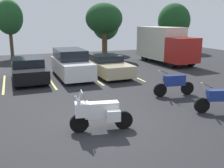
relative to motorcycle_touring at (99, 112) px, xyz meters
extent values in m
cube|color=#262628|center=(0.27, 0.26, -0.70)|extent=(44.00, 44.00, 0.10)
cylinder|color=black|center=(-0.66, 0.11, -0.34)|extent=(0.63, 0.22, 0.62)
cylinder|color=black|center=(0.82, -0.14, -0.34)|extent=(0.63, 0.22, 0.62)
cube|color=white|center=(0.08, -0.01, 0.09)|extent=(1.17, 0.54, 0.50)
cylinder|color=#B2B2B7|center=(-0.54, 0.09, 0.06)|extent=(0.50, 0.15, 1.10)
cylinder|color=black|center=(-0.46, 0.08, 0.52)|extent=(0.14, 0.62, 0.04)
cube|color=white|center=(-0.56, 0.10, 0.14)|extent=(0.51, 0.50, 0.45)
cube|color=#B2C1CC|center=(-0.61, 0.10, 0.56)|extent=(0.23, 0.46, 0.39)
cube|color=white|center=(0.36, -0.38, -0.04)|extent=(0.47, 0.31, 0.36)
cube|color=white|center=(0.47, 0.24, -0.04)|extent=(0.47, 0.31, 0.36)
cylinder|color=black|center=(4.37, 0.19, -0.34)|extent=(0.63, 0.28, 0.62)
cube|color=navy|center=(5.08, -0.01, 0.06)|extent=(1.14, 0.57, 0.44)
cylinder|color=#B2B2B7|center=(4.48, 0.16, 0.06)|extent=(0.50, 0.20, 1.09)
cylinder|color=black|center=(4.56, 0.14, 0.46)|extent=(0.20, 0.61, 0.04)
cylinder|color=black|center=(4.00, 2.76, -0.32)|extent=(0.67, 0.19, 0.66)
cylinder|color=black|center=(5.46, 2.60, -0.32)|extent=(0.67, 0.19, 0.66)
cube|color=navy|center=(4.73, 2.68, 0.12)|extent=(1.12, 0.38, 0.52)
cylinder|color=#B2B2B7|center=(4.12, 2.75, 0.09)|extent=(0.51, 0.12, 1.13)
cylinder|color=black|center=(4.20, 2.74, 0.56)|extent=(0.10, 0.62, 0.04)
cube|color=#EAE066|center=(-3.12, 8.36, -0.65)|extent=(0.12, 4.98, 0.01)
cube|color=#EAE066|center=(-0.46, 8.36, -0.65)|extent=(0.12, 4.98, 0.01)
cube|color=#EAE066|center=(2.21, 8.36, -0.65)|extent=(0.12, 4.98, 0.01)
cube|color=#EAE066|center=(4.87, 8.36, -0.65)|extent=(0.12, 4.98, 0.01)
cube|color=black|center=(-1.67, 8.62, -0.08)|extent=(1.98, 4.43, 0.72)
cube|color=black|center=(-1.67, 8.97, 0.50)|extent=(1.80, 2.20, 0.44)
cylinder|color=black|center=(-0.82, 7.13, -0.33)|extent=(0.23, 0.64, 0.64)
cylinder|color=black|center=(-2.48, 7.11, -0.33)|extent=(0.23, 0.64, 0.64)
cylinder|color=black|center=(-0.85, 10.13, -0.33)|extent=(0.23, 0.64, 0.64)
cylinder|color=black|center=(-2.52, 10.11, -0.33)|extent=(0.23, 0.64, 0.64)
cube|color=white|center=(0.98, 8.64, 0.03)|extent=(1.91, 4.89, 0.95)
cube|color=black|center=(0.98, 9.09, 0.83)|extent=(1.75, 2.98, 0.65)
cylinder|color=black|center=(1.80, 6.99, -0.34)|extent=(0.22, 0.62, 0.62)
cylinder|color=black|center=(0.19, 6.97, -0.34)|extent=(0.22, 0.62, 0.62)
cylinder|color=black|center=(1.78, 10.30, -0.34)|extent=(0.22, 0.62, 0.62)
cylinder|color=black|center=(0.16, 10.29, -0.34)|extent=(0.22, 0.62, 0.62)
cube|color=#C1B289|center=(3.39, 8.36, -0.09)|extent=(2.05, 4.62, 0.73)
cube|color=black|center=(3.38, 8.81, 0.49)|extent=(1.84, 2.02, 0.42)
cylinder|color=black|center=(4.27, 6.82, -0.34)|extent=(0.23, 0.62, 0.61)
cylinder|color=black|center=(2.58, 6.79, -0.34)|extent=(0.23, 0.62, 0.61)
cylinder|color=black|center=(4.20, 9.93, -0.34)|extent=(0.23, 0.62, 0.61)
cylinder|color=black|center=(2.51, 9.90, -0.34)|extent=(0.23, 0.62, 0.61)
cube|color=#A51E19|center=(9.99, 9.38, 0.69)|extent=(2.33, 1.86, 1.95)
cube|color=beige|center=(9.82, 12.50, 1.06)|extent=(2.47, 4.60, 2.70)
cylinder|color=black|center=(10.92, 9.50, -0.20)|extent=(0.35, 0.91, 0.90)
cylinder|color=black|center=(9.04, 9.40, -0.20)|extent=(0.35, 0.91, 0.90)
cylinder|color=black|center=(10.71, 13.54, -0.20)|extent=(0.35, 0.91, 0.90)
cylinder|color=black|center=(8.83, 13.44, -0.20)|extent=(0.35, 0.91, 0.90)
cylinder|color=#4C3823|center=(7.54, 20.51, 0.09)|extent=(0.35, 0.35, 1.47)
ellipsoid|color=#1E4C23|center=(7.54, 20.51, 2.53)|extent=(2.99, 2.99, 3.41)
cylinder|color=#4C3823|center=(5.94, 16.45, 0.52)|extent=(0.43, 0.43, 2.34)
ellipsoid|color=#19421E|center=(5.94, 16.45, 3.14)|extent=(3.52, 3.52, 2.90)
cylinder|color=#4C3823|center=(-2.50, 20.36, 0.47)|extent=(0.33, 0.33, 2.24)
ellipsoid|color=#1E4C23|center=(-2.50, 20.36, 3.26)|extent=(2.60, 2.60, 3.35)
cylinder|color=#4C3823|center=(16.00, 19.74, 0.12)|extent=(0.44, 0.44, 1.55)
ellipsoid|color=#19421E|center=(16.00, 19.74, 2.94)|extent=(3.83, 3.83, 4.08)
camera|label=1|loc=(-2.52, -7.77, 2.94)|focal=41.90mm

